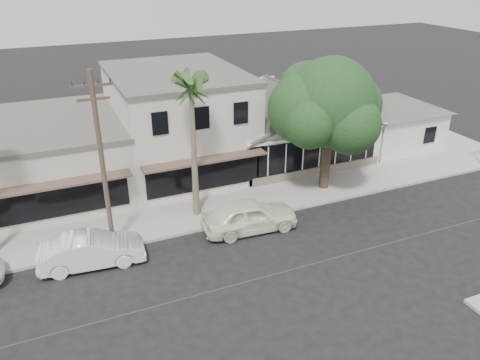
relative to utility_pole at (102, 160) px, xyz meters
name	(u,v)px	position (x,y,z in m)	size (l,w,h in m)	color
ground	(321,262)	(9.00, -5.20, -4.79)	(140.00, 140.00, 0.00)	black
sidewalk_north	(128,227)	(1.00, 1.55, -4.71)	(90.00, 3.50, 0.15)	#9E9991
corner_shop	(290,122)	(14.00, 7.27, -2.17)	(10.40, 8.60, 5.10)	white
side_cottage	(389,126)	(22.20, 6.30, -3.29)	(6.00, 6.00, 3.00)	white
row_building_near	(178,123)	(6.00, 8.30, -1.54)	(8.00, 10.00, 6.50)	beige
row_building_midnear	(37,159)	(-3.00, 8.30, -2.69)	(10.00, 10.00, 4.20)	beige
utility_pole	(102,160)	(0.00, 0.00, 0.00)	(1.80, 0.24, 9.00)	brown
car_0	(250,216)	(7.03, -1.15, -3.92)	(2.05, 5.10, 1.74)	white
car_1	(92,250)	(-1.13, -1.09, -3.99)	(1.70, 4.87, 1.61)	white
shade_tree	(327,104)	(13.30, 1.77, 0.67)	(7.47, 6.75, 8.29)	#433629
palm_east	(191,87)	(4.89, 1.42, 2.64)	(3.37, 3.37, 8.67)	#726651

